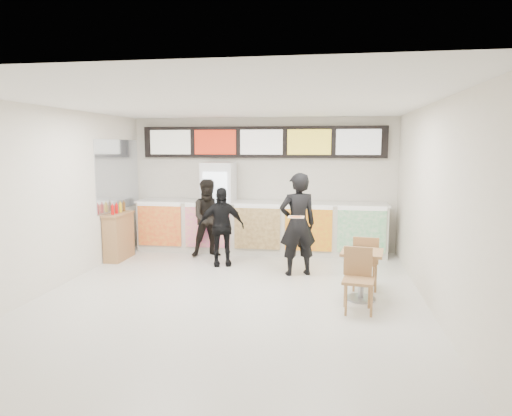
% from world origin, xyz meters
% --- Properties ---
extents(floor, '(7.00, 7.00, 0.00)m').
position_xyz_m(floor, '(0.00, 0.00, 0.00)').
color(floor, beige).
rests_on(floor, ground).
extents(ceiling, '(7.00, 7.00, 0.00)m').
position_xyz_m(ceiling, '(0.00, 0.00, 3.00)').
color(ceiling, white).
rests_on(ceiling, wall_back).
extents(wall_back, '(6.00, 0.00, 6.00)m').
position_xyz_m(wall_back, '(0.00, 3.50, 1.50)').
color(wall_back, silver).
rests_on(wall_back, floor).
extents(wall_left, '(0.00, 7.00, 7.00)m').
position_xyz_m(wall_left, '(-3.00, 0.00, 1.50)').
color(wall_left, silver).
rests_on(wall_left, floor).
extents(wall_right, '(0.00, 7.00, 7.00)m').
position_xyz_m(wall_right, '(3.00, 0.00, 1.50)').
color(wall_right, silver).
rests_on(wall_right, floor).
extents(service_counter, '(5.56, 0.77, 1.14)m').
position_xyz_m(service_counter, '(0.00, 3.09, 0.57)').
color(service_counter, silver).
rests_on(service_counter, floor).
extents(menu_board, '(5.50, 0.14, 0.70)m').
position_xyz_m(menu_board, '(0.00, 3.41, 2.45)').
color(menu_board, black).
rests_on(menu_board, wall_back).
extents(drinks_fridge, '(0.70, 0.67, 2.00)m').
position_xyz_m(drinks_fridge, '(-0.93, 3.11, 1.00)').
color(drinks_fridge, white).
rests_on(drinks_fridge, floor).
extents(mirror_panel, '(0.01, 2.00, 1.50)m').
position_xyz_m(mirror_panel, '(-2.99, 2.45, 1.75)').
color(mirror_panel, '#B2B7BF').
rests_on(mirror_panel, wall_left).
extents(customer_main, '(0.80, 0.67, 1.89)m').
position_xyz_m(customer_main, '(0.95, 1.42, 0.95)').
color(customer_main, black).
rests_on(customer_main, floor).
extents(customer_left, '(0.99, 0.90, 1.67)m').
position_xyz_m(customer_left, '(-1.00, 2.55, 0.83)').
color(customer_left, black).
rests_on(customer_left, floor).
extents(customer_mid, '(0.99, 0.64, 1.56)m').
position_xyz_m(customer_mid, '(-0.59, 1.87, 0.78)').
color(customer_mid, black).
rests_on(customer_mid, floor).
extents(pizza_slice, '(0.36, 0.36, 0.02)m').
position_xyz_m(pizza_slice, '(0.95, 0.97, 1.16)').
color(pizza_slice, beige).
rests_on(pizza_slice, customer_main).
extents(cafe_table, '(0.70, 1.61, 0.91)m').
position_xyz_m(cafe_table, '(2.03, 0.19, 0.53)').
color(cafe_table, '#A57A4B').
rests_on(cafe_table, floor).
extents(condiment_ledge, '(0.35, 0.88, 1.17)m').
position_xyz_m(condiment_ledge, '(-2.82, 2.00, 0.50)').
color(condiment_ledge, '#A57A4B').
rests_on(condiment_ledge, floor).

